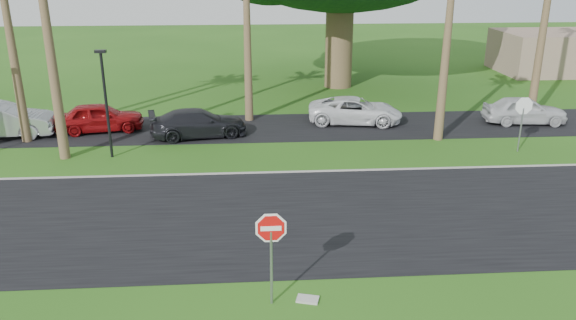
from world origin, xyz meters
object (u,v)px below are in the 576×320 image
(car_pickup, at_px, (525,110))
(car_dark, at_px, (198,123))
(car_minivan, at_px, (355,111))
(car_silver, at_px, (1,121))
(car_red, at_px, (100,118))
(stop_sign_near, at_px, (271,240))
(stop_sign_far, at_px, (523,113))

(car_pickup, bearing_deg, car_dark, 98.73)
(car_dark, distance_m, car_pickup, 16.80)
(car_minivan, height_order, car_pickup, car_pickup)
(car_silver, relative_size, car_red, 1.19)
(stop_sign_near, bearing_deg, stop_sign_far, 43.73)
(stop_sign_near, xyz_separation_m, car_minivan, (5.03, 16.01, -1.10))
(stop_sign_far, xyz_separation_m, car_silver, (-23.89, 3.75, -0.95))
(car_silver, distance_m, car_minivan, 17.46)
(car_dark, xyz_separation_m, car_pickup, (16.76, 1.17, 0.04))
(stop_sign_far, height_order, car_silver, stop_sign_far)
(stop_sign_far, distance_m, car_dark, 14.83)
(car_red, bearing_deg, car_minivan, -97.30)
(stop_sign_near, relative_size, car_minivan, 0.54)
(car_silver, relative_size, car_minivan, 1.04)
(car_red, bearing_deg, car_pickup, -100.10)
(car_silver, height_order, car_pickup, car_silver)
(car_minivan, distance_m, car_pickup, 8.81)
(car_red, height_order, car_dark, car_red)
(car_dark, relative_size, car_minivan, 0.95)
(car_pickup, bearing_deg, car_minivan, 90.44)
(car_red, bearing_deg, stop_sign_near, -162.76)
(stop_sign_near, relative_size, car_red, 0.62)
(stop_sign_near, bearing_deg, car_red, 117.15)
(stop_sign_near, height_order, car_pickup, stop_sign_near)
(car_silver, bearing_deg, stop_sign_near, -144.94)
(stop_sign_near, bearing_deg, car_pickup, 48.02)
(car_silver, height_order, car_dark, car_silver)
(car_silver, xyz_separation_m, car_red, (4.48, 0.68, -0.11))
(stop_sign_near, distance_m, car_dark, 14.53)
(car_red, xyz_separation_m, car_dark, (4.97, -1.24, -0.05))
(car_minivan, relative_size, car_pickup, 1.17)
(car_dark, height_order, car_minivan, car_minivan)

